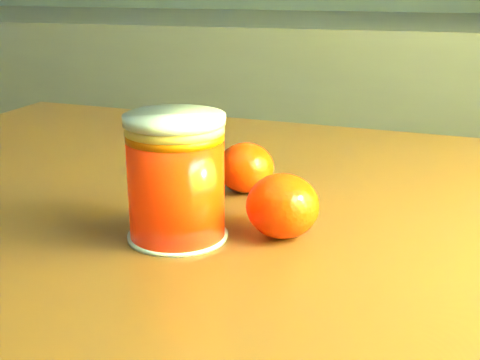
# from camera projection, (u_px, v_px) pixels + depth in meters

# --- Properties ---
(kitchen_counter) EXTENTS (3.15, 0.60, 0.90)m
(kitchen_counter) POSITION_uv_depth(u_px,v_px,m) (67.00, 163.00, 2.07)
(kitchen_counter) COLOR #444347
(kitchen_counter) RESTS_ON ground
(table) EXTENTS (1.15, 0.87, 0.80)m
(table) POSITION_uv_depth(u_px,v_px,m) (245.00, 290.00, 0.74)
(table) COLOR brown
(table) RESTS_ON ground
(juice_glass) EXTENTS (0.09, 0.09, 0.11)m
(juice_glass) POSITION_uv_depth(u_px,v_px,m) (176.00, 179.00, 0.60)
(juice_glass) COLOR #FF2805
(juice_glass) RESTS_ON table
(orange_front) EXTENTS (0.07, 0.07, 0.06)m
(orange_front) POSITION_uv_depth(u_px,v_px,m) (283.00, 206.00, 0.61)
(orange_front) COLOR #F63204
(orange_front) RESTS_ON table
(orange_back) EXTENTS (0.06, 0.06, 0.05)m
(orange_back) POSITION_uv_depth(u_px,v_px,m) (246.00, 168.00, 0.73)
(orange_back) COLOR #F63204
(orange_back) RESTS_ON table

